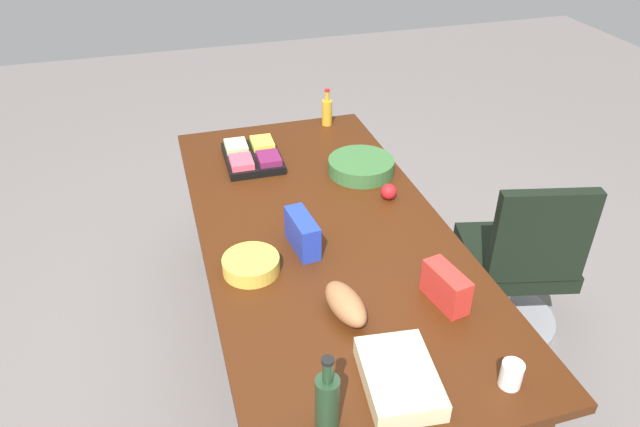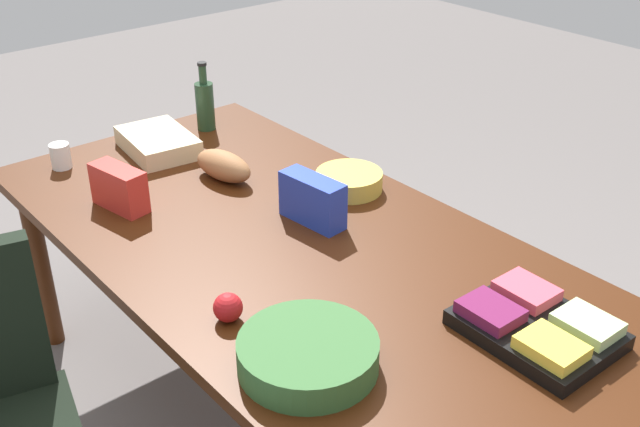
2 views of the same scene
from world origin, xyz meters
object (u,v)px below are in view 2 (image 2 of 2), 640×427
chip_bowl (349,181)px  apple_red (228,307)px  conference_table (302,267)px  wine_bottle (205,104)px  chip_bag_red (119,188)px  fruit_platter (537,325)px  salad_bowl (308,354)px  chip_bag_blue (312,200)px  sheet_cake (158,143)px  bread_loaf (224,166)px  paper_cup (61,156)px

chip_bowl → apple_red: bearing=115.8°
conference_table → wine_bottle: bearing=-16.4°
chip_bag_red → apple_red: size_ratio=2.63×
conference_table → fruit_platter: 0.73m
chip_bag_red → fruit_platter: bearing=-159.6°
salad_bowl → chip_bag_red: bearing=-1.9°
chip_bag_red → salad_bowl: chip_bag_red is taller
chip_bag_blue → sheet_cake: (0.78, 0.10, -0.04)m
fruit_platter → sheet_cake: 1.59m
wine_bottle → bread_loaf: bearing=155.0°
paper_cup → apple_red: paper_cup is taller
wine_bottle → apple_red: bearing=150.0°
bread_loaf → conference_table: bearing=171.3°
chip_bag_blue → paper_cup: (0.88, 0.44, -0.03)m
chip_bag_blue → salad_bowl: (-0.53, 0.45, -0.04)m
paper_cup → apple_red: bearing=177.5°
paper_cup → apple_red: (-1.13, 0.05, -0.01)m
salad_bowl → apple_red: bearing=8.5°
conference_table → chip_bowl: chip_bowl is taller
bread_loaf → apple_red: bearing=147.1°
apple_red → chip_bowl: size_ratio=0.34×
fruit_platter → salad_bowl: 0.57m
salad_bowl → apple_red: 0.27m
chip_bag_red → wine_bottle: bearing=-55.8°
conference_table → paper_cup: 1.03m
wine_bottle → salad_bowl: 1.51m
chip_bag_blue → wine_bottle: (0.85, -0.15, 0.03)m
fruit_platter → paper_cup: (1.67, 0.49, 0.01)m
bread_loaf → salad_bowl: bread_loaf is taller
wine_bottle → bread_loaf: wine_bottle is taller
conference_table → apple_red: 0.41m
conference_table → bread_loaf: 0.55m
conference_table → sheet_cake: size_ratio=7.02×
conference_table → sheet_cake: (0.88, -0.02, 0.10)m
sheet_cake → chip_bag_blue: bearing=-172.6°
wine_bottle → bread_loaf: (-0.42, 0.20, -0.05)m
bread_loaf → paper_cup: 0.60m
chip_bag_blue → chip_bag_red: bearing=41.6°
sheet_cake → chip_bowl: (-0.69, -0.33, -0.00)m
conference_table → wine_bottle: size_ratio=8.24×
paper_cup → sheet_cake: 0.35m
fruit_platter → bread_loaf: bread_loaf is taller
chip_bag_red → sheet_cake: 0.44m
fruit_platter → bread_loaf: 1.23m
fruit_platter → chip_bowl: fruit_platter is taller
conference_table → paper_cup: paper_cup is taller
apple_red → sheet_cake: apple_red is taller
chip_bag_red → paper_cup: 0.41m
bread_loaf → apple_red: 0.82m
paper_cup → sheet_cake: (-0.10, -0.34, -0.01)m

